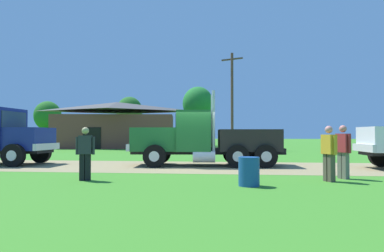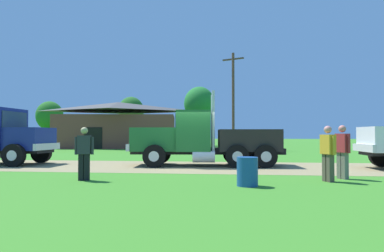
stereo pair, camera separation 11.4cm
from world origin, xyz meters
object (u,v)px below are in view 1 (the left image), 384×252
visitor_standing_near (343,150)px  visitor_by_barrel (329,151)px  utility_pole_near (232,99)px  shed_building (117,126)px  steel_barrel (249,171)px  visitor_walking_mid (85,152)px  truck_foreground_white (205,140)px

visitor_standing_near → visitor_by_barrel: 1.02m
visitor_by_barrel → utility_pole_near: size_ratio=0.19×
shed_building → steel_barrel: bearing=-64.6°
visitor_by_barrel → steel_barrel: (-2.58, -1.25, -0.55)m
visitor_walking_mid → steel_barrel: 5.30m
truck_foreground_white → visitor_standing_near: (5.00, -4.46, -0.24)m
truck_foreground_white → visitor_by_barrel: truck_foreground_white is taller
shed_building → utility_pole_near: (12.72, -3.84, 2.49)m
visitor_by_barrel → utility_pole_near: utility_pole_near is taller
visitor_by_barrel → visitor_walking_mid: bearing=-175.6°
steel_barrel → visitor_by_barrel: bearing=25.9°
utility_pole_near → visitor_standing_near: bearing=-80.5°
steel_barrel → utility_pole_near: 24.24m
visitor_standing_near → utility_pole_near: bearing=99.5°
truck_foreground_white → visitor_by_barrel: size_ratio=4.18×
shed_building → utility_pole_near: size_ratio=1.49×
visitor_walking_mid → shed_building: bearing=106.3°
visitor_by_barrel → utility_pole_near: 23.10m
utility_pole_near → shed_building: bearing=163.2°
truck_foreground_white → visitor_walking_mid: size_ratio=4.27×
visitor_walking_mid → utility_pole_near: bearing=78.2°
visitor_standing_near → visitor_by_barrel: bearing=-130.8°
truck_foreground_white → shed_building: (-11.38, 21.17, 1.22)m
visitor_walking_mid → visitor_by_barrel: 7.83m
visitor_standing_near → visitor_walking_mid: bearing=-170.8°
truck_foreground_white → visitor_walking_mid: truck_foreground_white is taller
truck_foreground_white → steel_barrel: bearing=-74.8°
steel_barrel → utility_pole_near: bearing=91.0°
visitor_by_barrel → utility_pole_near: (-2.99, 22.56, 3.97)m
visitor_walking_mid → truck_foreground_white: bearing=59.2°
visitor_walking_mid → visitor_standing_near: bearing=9.2°
utility_pole_near → steel_barrel: bearing=-89.0°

